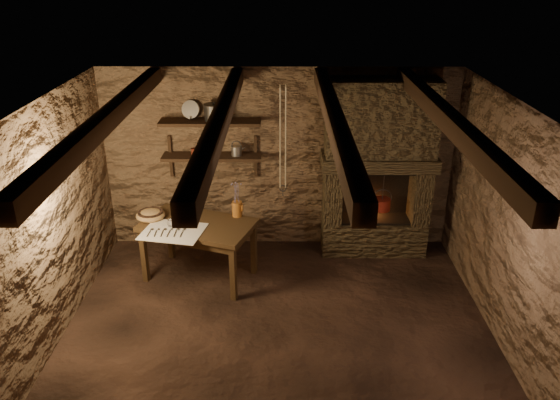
{
  "coord_description": "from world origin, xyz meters",
  "views": [
    {
      "loc": [
        0.04,
        -4.68,
        3.61
      ],
      "look_at": [
        0.02,
        0.9,
        1.12
      ],
      "focal_mm": 35.0,
      "sensor_mm": 36.0,
      "label": 1
    }
  ],
  "objects_px": {
    "work_table": "(199,248)",
    "red_pot": "(382,204)",
    "iron_stockpot": "(214,113)",
    "wooden_bowl": "(151,215)",
    "stoneware_jug": "(237,202)"
  },
  "relations": [
    {
      "from": "work_table",
      "to": "wooden_bowl",
      "type": "bearing_deg",
      "value": -172.26
    },
    {
      "from": "work_table",
      "to": "red_pot",
      "type": "xyz_separation_m",
      "value": [
        2.29,
        0.64,
        0.31
      ]
    },
    {
      "from": "work_table",
      "to": "red_pot",
      "type": "relative_size",
      "value": 2.72
    },
    {
      "from": "work_table",
      "to": "red_pot",
      "type": "height_order",
      "value": "red_pot"
    },
    {
      "from": "red_pot",
      "to": "iron_stockpot",
      "type": "bearing_deg",
      "value": 176.76
    },
    {
      "from": "work_table",
      "to": "stoneware_jug",
      "type": "relative_size",
      "value": 3.4
    },
    {
      "from": "work_table",
      "to": "wooden_bowl",
      "type": "distance_m",
      "value": 0.71
    },
    {
      "from": "iron_stockpot",
      "to": "wooden_bowl",
      "type": "bearing_deg",
      "value": -139.67
    },
    {
      "from": "work_table",
      "to": "red_pot",
      "type": "distance_m",
      "value": 2.39
    },
    {
      "from": "work_table",
      "to": "iron_stockpot",
      "type": "bearing_deg",
      "value": 97.1
    },
    {
      "from": "red_pot",
      "to": "stoneware_jug",
      "type": "bearing_deg",
      "value": -166.37
    },
    {
      "from": "wooden_bowl",
      "to": "iron_stockpot",
      "type": "bearing_deg",
      "value": 40.33
    },
    {
      "from": "wooden_bowl",
      "to": "iron_stockpot",
      "type": "distance_m",
      "value": 1.46
    },
    {
      "from": "work_table",
      "to": "iron_stockpot",
      "type": "distance_m",
      "value": 1.66
    },
    {
      "from": "red_pot",
      "to": "wooden_bowl",
      "type": "bearing_deg",
      "value": -169.82
    }
  ]
}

